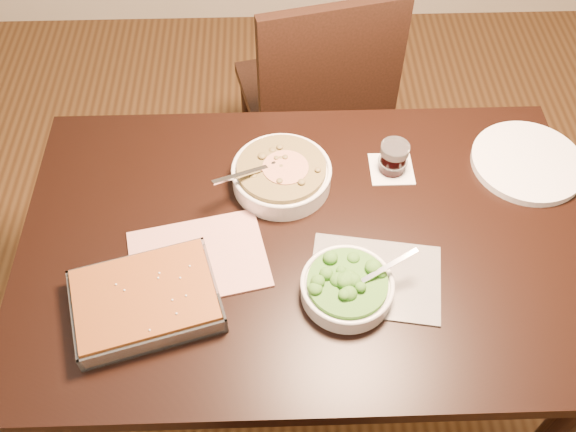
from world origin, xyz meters
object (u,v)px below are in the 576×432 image
object	(u,v)px
table	(306,260)
dinner_plate	(527,162)
chair_far	(318,96)
stew_bowl	(282,174)
wine_tumbler	(394,157)
broccoli_bowl	(347,287)
baking_dish	(146,300)

from	to	relation	value
table	dinner_plate	distance (m)	0.65
table	chair_far	world-z (taller)	chair_far
table	stew_bowl	bearing A→B (deg)	107.89
chair_far	wine_tumbler	bearing A→B (deg)	93.42
broccoli_bowl	baking_dish	world-z (taller)	broccoli_bowl
wine_tumbler	table	bearing A→B (deg)	-137.28
dinner_plate	baking_dish	bearing A→B (deg)	-157.29
baking_dish	chair_far	distance (m)	1.06
dinner_plate	table	bearing A→B (deg)	-159.59
broccoli_bowl	stew_bowl	bearing A→B (deg)	112.33
table	dinner_plate	xyz separation A→B (m)	(0.60, 0.22, 0.11)
stew_bowl	broccoli_bowl	distance (m)	0.37
table	baking_dish	world-z (taller)	baking_dish
broccoli_bowl	baking_dish	xyz separation A→B (m)	(-0.45, -0.02, -0.00)
stew_bowl	dinner_plate	world-z (taller)	stew_bowl
stew_bowl	chair_far	size ratio (longest dim) A/B	0.27
dinner_plate	chair_far	size ratio (longest dim) A/B	0.30
wine_tumbler	dinner_plate	world-z (taller)	wine_tumbler
table	broccoli_bowl	xyz separation A→B (m)	(0.08, -0.16, 0.12)
table	dinner_plate	bearing A→B (deg)	20.41
stew_bowl	dinner_plate	size ratio (longest dim) A/B	0.89
stew_bowl	broccoli_bowl	xyz separation A→B (m)	(0.14, -0.34, -0.01)
table	broccoli_bowl	world-z (taller)	broccoli_bowl
stew_bowl	wine_tumbler	world-z (taller)	stew_bowl
table	broccoli_bowl	distance (m)	0.22
stew_bowl	baking_dish	size ratio (longest dim) A/B	0.71
table	stew_bowl	size ratio (longest dim) A/B	5.33
wine_tumbler	chair_far	xyz separation A→B (m)	(-0.16, 0.53, -0.25)
broccoli_bowl	table	bearing A→B (deg)	116.90
table	dinner_plate	size ratio (longest dim) A/B	4.73
table	wine_tumbler	world-z (taller)	wine_tumbler
table	wine_tumbler	distance (m)	0.35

